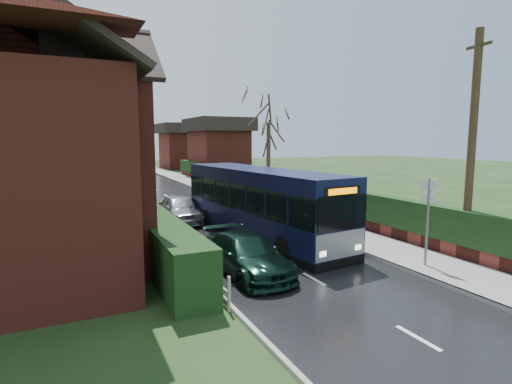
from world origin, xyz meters
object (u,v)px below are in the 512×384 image
car_silver (180,209)px  car_green (247,255)px  bus (261,204)px  bus_stop_sign (428,209)px  telegraph_pole (472,147)px

car_silver → car_green: size_ratio=0.98×
bus → car_green: 4.68m
bus_stop_sign → telegraph_pole: telegraph_pole is taller
bus → telegraph_pole: (5.00, -5.98, 2.48)m
bus → car_silver: 5.35m
car_green → telegraph_pole: 8.38m
car_green → bus_stop_sign: bus_stop_sign is taller
bus_stop_sign → telegraph_pole: bearing=-18.6°
telegraph_pole → bus_stop_sign: bearing=-169.2°
bus_stop_sign → telegraph_pole: 2.75m
car_silver → car_green: car_silver is taller
bus_stop_sign → telegraph_pole: (1.91, 0.03, 1.98)m
bus → car_silver: (-2.30, 4.77, -0.77)m
car_silver → telegraph_pole: 13.40m
car_green → car_silver: bearing=87.5°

